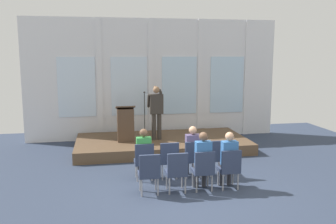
{
  "coord_description": "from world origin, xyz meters",
  "views": [
    {
      "loc": [
        -1.91,
        -7.54,
        3.09
      ],
      "look_at": [
        -0.06,
        2.52,
        1.45
      ],
      "focal_mm": 38.79,
      "sensor_mm": 36.0,
      "label": 1
    }
  ],
  "objects_px": {
    "mic_stand": "(145,128)",
    "chair_r1_c3": "(229,167)",
    "audience_r0_c0": "(144,151)",
    "lectern": "(126,124)",
    "speaker": "(156,109)",
    "chair_r1_c1": "(177,170)",
    "audience_r1_c2": "(203,158)",
    "chair_r0_c1": "(169,158)",
    "audience_r1_c3": "(229,157)",
    "chair_r1_c0": "(149,171)",
    "audience_r0_c2": "(192,148)",
    "chair_r0_c0": "(144,159)",
    "chair_r0_c3": "(217,155)",
    "chair_r0_c2": "(193,157)",
    "chair_r1_c2": "(203,168)"
  },
  "relations": [
    {
      "from": "chair_r0_c0",
      "to": "chair_r0_c3",
      "type": "relative_size",
      "value": 1.0
    },
    {
      "from": "chair_r1_c3",
      "to": "chair_r1_c1",
      "type": "bearing_deg",
      "value": 180.0
    },
    {
      "from": "chair_r0_c0",
      "to": "audience_r1_c2",
      "type": "bearing_deg",
      "value": -35.24
    },
    {
      "from": "audience_r0_c2",
      "to": "chair_r1_c0",
      "type": "distance_m",
      "value": 1.63
    },
    {
      "from": "speaker",
      "to": "chair_r1_c2",
      "type": "bearing_deg",
      "value": -82.46
    },
    {
      "from": "lectern",
      "to": "chair_r0_c1",
      "type": "relative_size",
      "value": 1.23
    },
    {
      "from": "audience_r0_c0",
      "to": "lectern",
      "type": "bearing_deg",
      "value": 95.49
    },
    {
      "from": "chair_r0_c1",
      "to": "chair_r0_c2",
      "type": "bearing_deg",
      "value": 0.0
    },
    {
      "from": "chair_r0_c1",
      "to": "audience_r1_c2",
      "type": "height_order",
      "value": "audience_r1_c2"
    },
    {
      "from": "chair_r1_c1",
      "to": "audience_r1_c2",
      "type": "distance_m",
      "value": 0.66
    },
    {
      "from": "chair_r0_c1",
      "to": "audience_r0_c0",
      "type": "bearing_deg",
      "value": 172.35
    },
    {
      "from": "chair_r0_c0",
      "to": "chair_r1_c0",
      "type": "distance_m",
      "value": 0.95
    },
    {
      "from": "speaker",
      "to": "chair_r1_c1",
      "type": "distance_m",
      "value": 3.87
    },
    {
      "from": "audience_r0_c2",
      "to": "audience_r1_c2",
      "type": "distance_m",
      "value": 0.96
    },
    {
      "from": "chair_r0_c0",
      "to": "chair_r0_c3",
      "type": "xyz_separation_m",
      "value": [
        1.86,
        0.0,
        0.0
      ]
    },
    {
      "from": "speaker",
      "to": "mic_stand",
      "type": "relative_size",
      "value": 1.11
    },
    {
      "from": "audience_r1_c2",
      "to": "audience_r1_c3",
      "type": "height_order",
      "value": "audience_r1_c2"
    },
    {
      "from": "chair_r0_c1",
      "to": "audience_r1_c3",
      "type": "bearing_deg",
      "value": -35.2
    },
    {
      "from": "chair_r1_c1",
      "to": "chair_r1_c3",
      "type": "height_order",
      "value": "same"
    },
    {
      "from": "audience_r0_c0",
      "to": "chair_r0_c3",
      "type": "height_order",
      "value": "audience_r0_c0"
    },
    {
      "from": "audience_r1_c2",
      "to": "chair_r0_c3",
      "type": "bearing_deg",
      "value": 54.71
    },
    {
      "from": "chair_r1_c1",
      "to": "audience_r1_c3",
      "type": "xyz_separation_m",
      "value": [
        1.24,
        0.08,
        0.21
      ]
    },
    {
      "from": "speaker",
      "to": "chair_r0_c0",
      "type": "height_order",
      "value": "speaker"
    },
    {
      "from": "lectern",
      "to": "chair_r1_c1",
      "type": "bearing_deg",
      "value": -76.77
    },
    {
      "from": "chair_r1_c2",
      "to": "chair_r1_c3",
      "type": "xyz_separation_m",
      "value": [
        0.62,
        0.0,
        0.0
      ]
    },
    {
      "from": "chair_r1_c0",
      "to": "chair_r1_c2",
      "type": "xyz_separation_m",
      "value": [
        1.24,
        0.0,
        0.0
      ]
    },
    {
      "from": "mic_stand",
      "to": "chair_r1_c3",
      "type": "distance_m",
      "value": 4.28
    },
    {
      "from": "chair_r0_c1",
      "to": "chair_r0_c0",
      "type": "bearing_deg",
      "value": 180.0
    },
    {
      "from": "chair_r0_c0",
      "to": "chair_r1_c3",
      "type": "xyz_separation_m",
      "value": [
        1.86,
        -0.95,
        0.0
      ]
    },
    {
      "from": "mic_stand",
      "to": "chair_r1_c3",
      "type": "bearing_deg",
      "value": -69.84
    },
    {
      "from": "chair_r0_c1",
      "to": "audience_r0_c2",
      "type": "distance_m",
      "value": 0.65
    },
    {
      "from": "audience_r1_c3",
      "to": "chair_r1_c0",
      "type": "bearing_deg",
      "value": -177.52
    },
    {
      "from": "chair_r0_c2",
      "to": "chair_r0_c1",
      "type": "bearing_deg",
      "value": 180.0
    },
    {
      "from": "audience_r0_c0",
      "to": "audience_r0_c2",
      "type": "height_order",
      "value": "audience_r0_c2"
    },
    {
      "from": "chair_r1_c3",
      "to": "chair_r1_c2",
      "type": "bearing_deg",
      "value": 180.0
    },
    {
      "from": "mic_stand",
      "to": "lectern",
      "type": "xyz_separation_m",
      "value": [
        -0.64,
        -0.28,
        0.22
      ]
    },
    {
      "from": "mic_stand",
      "to": "audience_r0_c0",
      "type": "relative_size",
      "value": 1.21
    },
    {
      "from": "chair_r0_c2",
      "to": "chair_r1_c3",
      "type": "xyz_separation_m",
      "value": [
        0.62,
        -0.95,
        0.0
      ]
    },
    {
      "from": "chair_r0_c3",
      "to": "chair_r1_c1",
      "type": "xyz_separation_m",
      "value": [
        -1.24,
        -0.95,
        0.0
      ]
    },
    {
      "from": "chair_r0_c0",
      "to": "chair_r1_c1",
      "type": "distance_m",
      "value": 1.14
    },
    {
      "from": "chair_r0_c2",
      "to": "audience_r0_c2",
      "type": "distance_m",
      "value": 0.21
    },
    {
      "from": "chair_r0_c3",
      "to": "chair_r1_c0",
      "type": "relative_size",
      "value": 1.0
    },
    {
      "from": "chair_r1_c2",
      "to": "mic_stand",
      "type": "bearing_deg",
      "value": 102.02
    },
    {
      "from": "speaker",
      "to": "chair_r1_c3",
      "type": "height_order",
      "value": "speaker"
    },
    {
      "from": "chair_r0_c3",
      "to": "mic_stand",
      "type": "bearing_deg",
      "value": 115.71
    },
    {
      "from": "chair_r0_c1",
      "to": "chair_r1_c2",
      "type": "distance_m",
      "value": 1.14
    },
    {
      "from": "chair_r0_c3",
      "to": "chair_r1_c1",
      "type": "bearing_deg",
      "value": -142.39
    },
    {
      "from": "audience_r0_c0",
      "to": "audience_r0_c2",
      "type": "xyz_separation_m",
      "value": [
        1.24,
        -0.0,
        0.01
      ]
    },
    {
      "from": "chair_r0_c3",
      "to": "chair_r1_c0",
      "type": "height_order",
      "value": "same"
    },
    {
      "from": "audience_r1_c2",
      "to": "chair_r1_c3",
      "type": "distance_m",
      "value": 0.66
    }
  ]
}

